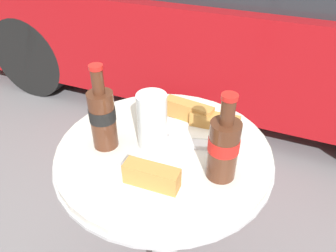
{
  "coord_description": "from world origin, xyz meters",
  "views": [
    {
      "loc": [
        0.27,
        -0.61,
        1.31
      ],
      "look_at": [
        0.0,
        0.03,
        0.81
      ],
      "focal_mm": 35.0,
      "sensor_mm": 36.0,
      "label": 1
    }
  ],
  "objects_px": {
    "cola_bottle_left": "(223,146)",
    "drinking_glass": "(152,123)",
    "parked_car": "(220,7)",
    "lunch_plate_far": "(152,184)",
    "lunch_plate_near": "(200,120)",
    "cola_bottle_right": "(103,116)",
    "bistro_table": "(164,208)"
  },
  "relations": [
    {
      "from": "cola_bottle_left",
      "to": "drinking_glass",
      "type": "distance_m",
      "value": 0.2
    },
    {
      "from": "drinking_glass",
      "to": "parked_car",
      "type": "xyz_separation_m",
      "value": [
        -0.34,
        1.96,
        -0.24
      ]
    },
    {
      "from": "drinking_glass",
      "to": "parked_car",
      "type": "bearing_deg",
      "value": 99.91
    },
    {
      "from": "cola_bottle_left",
      "to": "lunch_plate_far",
      "type": "distance_m",
      "value": 0.18
    },
    {
      "from": "cola_bottle_left",
      "to": "drinking_glass",
      "type": "bearing_deg",
      "value": 168.2
    },
    {
      "from": "drinking_glass",
      "to": "lunch_plate_near",
      "type": "bearing_deg",
      "value": 55.28
    },
    {
      "from": "cola_bottle_left",
      "to": "lunch_plate_far",
      "type": "height_order",
      "value": "cola_bottle_left"
    },
    {
      "from": "cola_bottle_right",
      "to": "parked_car",
      "type": "distance_m",
      "value": 2.03
    },
    {
      "from": "cola_bottle_left",
      "to": "parked_car",
      "type": "height_order",
      "value": "parked_car"
    },
    {
      "from": "cola_bottle_right",
      "to": "lunch_plate_far",
      "type": "height_order",
      "value": "cola_bottle_right"
    },
    {
      "from": "drinking_glass",
      "to": "lunch_plate_far",
      "type": "xyz_separation_m",
      "value": [
        0.07,
        -0.15,
        -0.05
      ]
    },
    {
      "from": "cola_bottle_right",
      "to": "parked_car",
      "type": "bearing_deg",
      "value": 96.49
    },
    {
      "from": "lunch_plate_near",
      "to": "lunch_plate_far",
      "type": "relative_size",
      "value": 1.03
    },
    {
      "from": "drinking_glass",
      "to": "cola_bottle_right",
      "type": "bearing_deg",
      "value": -157.54
    },
    {
      "from": "lunch_plate_near",
      "to": "parked_car",
      "type": "xyz_separation_m",
      "value": [
        -0.43,
        1.83,
        -0.2
      ]
    },
    {
      "from": "cola_bottle_left",
      "to": "cola_bottle_right",
      "type": "height_order",
      "value": "cola_bottle_right"
    },
    {
      "from": "lunch_plate_far",
      "to": "cola_bottle_left",
      "type": "bearing_deg",
      "value": 38.96
    },
    {
      "from": "drinking_glass",
      "to": "cola_bottle_left",
      "type": "bearing_deg",
      "value": -11.8
    },
    {
      "from": "cola_bottle_right",
      "to": "lunch_plate_far",
      "type": "xyz_separation_m",
      "value": [
        0.18,
        -0.1,
        -0.07
      ]
    },
    {
      "from": "lunch_plate_near",
      "to": "lunch_plate_far",
      "type": "xyz_separation_m",
      "value": [
        -0.02,
        -0.27,
        -0.0
      ]
    },
    {
      "from": "drinking_glass",
      "to": "parked_car",
      "type": "distance_m",
      "value": 2.0
    },
    {
      "from": "bistro_table",
      "to": "parked_car",
      "type": "xyz_separation_m",
      "value": [
        -0.37,
        1.95,
        0.06
      ]
    },
    {
      "from": "cola_bottle_right",
      "to": "lunch_plate_far",
      "type": "bearing_deg",
      "value": -28.6
    },
    {
      "from": "cola_bottle_right",
      "to": "cola_bottle_left",
      "type": "bearing_deg",
      "value": 1.18
    },
    {
      "from": "cola_bottle_right",
      "to": "drinking_glass",
      "type": "bearing_deg",
      "value": 22.46
    },
    {
      "from": "cola_bottle_left",
      "to": "lunch_plate_near",
      "type": "relative_size",
      "value": 0.98
    },
    {
      "from": "lunch_plate_near",
      "to": "cola_bottle_left",
      "type": "bearing_deg",
      "value": -57.85
    },
    {
      "from": "cola_bottle_right",
      "to": "parked_car",
      "type": "relative_size",
      "value": 0.06
    },
    {
      "from": "parked_car",
      "to": "lunch_plate_far",
      "type": "bearing_deg",
      "value": -79.02
    },
    {
      "from": "cola_bottle_right",
      "to": "bistro_table",
      "type": "bearing_deg",
      "value": 18.41
    },
    {
      "from": "bistro_table",
      "to": "lunch_plate_far",
      "type": "xyz_separation_m",
      "value": [
        0.03,
        -0.15,
        0.25
      ]
    },
    {
      "from": "cola_bottle_left",
      "to": "cola_bottle_right",
      "type": "xyz_separation_m",
      "value": [
        -0.31,
        -0.01,
        0.0
      ]
    }
  ]
}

